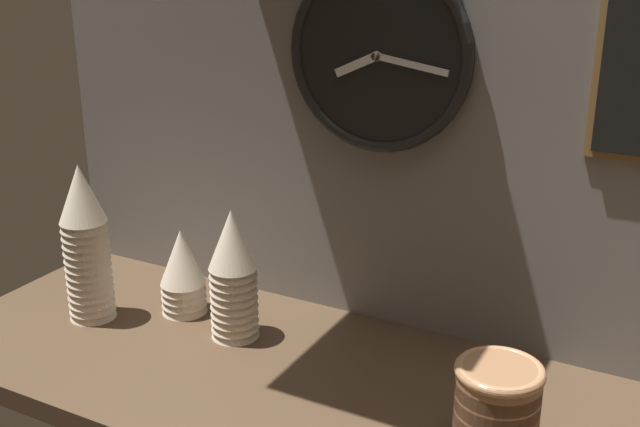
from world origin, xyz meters
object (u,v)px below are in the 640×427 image
Objects in this scene: bowl_stack_right at (497,407)px; cup_stack_far_left at (86,243)px; cup_stack_center_left at (233,274)px; wall_clock at (378,55)px; cup_stack_left at (182,271)px.

cup_stack_far_left is at bearing 176.96° from bowl_stack_right.
cup_stack_center_left is at bearing 13.29° from cup_stack_far_left.
bowl_stack_right is at bearing -3.04° from cup_stack_far_left.
wall_clock reaches higher than cup_stack_center_left.
cup_stack_left is 0.19m from cup_stack_far_left.
cup_stack_left is 0.69× the size of cup_stack_center_left.
cup_stack_left is at bearing 166.53° from cup_stack_center_left.
cup_stack_far_left is 0.30m from cup_stack_center_left.
cup_stack_far_left is (-0.15, -0.10, 0.07)m from cup_stack_left.
bowl_stack_right is (0.54, -0.11, -0.05)m from cup_stack_center_left.
wall_clock reaches higher than cup_stack_left.
cup_stack_far_left is 1.25× the size of cup_stack_center_left.
bowl_stack_right is at bearing -12.26° from cup_stack_left.
cup_stack_left is 1.23× the size of bowl_stack_right.
cup_stack_center_left reaches higher than bowl_stack_right.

